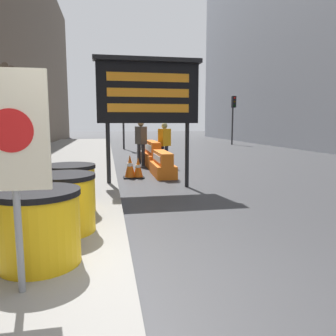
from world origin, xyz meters
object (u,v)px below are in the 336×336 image
(warning_sign, at_px, (12,145))
(jersey_barrier_orange_far, at_px, (153,155))
(barrel_drum_back, at_px, (69,188))
(traffic_cone_near, at_px, (130,167))
(traffic_light_near_curb, at_px, (123,97))
(traffic_light_far_side, at_px, (233,109))
(jersey_barrier_white, at_px, (145,151))
(barrel_drum_middle, at_px, (63,203))
(barrel_drum_foreground, at_px, (39,227))
(message_board, at_px, (148,92))
(pedestrian_passerby, at_px, (141,139))
(pedestrian_worker, at_px, (165,141))
(jersey_barrier_orange_near, at_px, (163,165))
(traffic_cone_mid, at_px, (138,168))

(warning_sign, height_order, jersey_barrier_orange_far, warning_sign)
(barrel_drum_back, xyz_separation_m, traffic_cone_near, (1.28, 4.12, -0.21))
(traffic_light_near_curb, relative_size, traffic_light_far_side, 1.24)
(barrel_drum_back, relative_size, jersey_barrier_white, 0.49)
(barrel_drum_middle, distance_m, traffic_cone_near, 5.29)
(jersey_barrier_orange_far, relative_size, traffic_cone_near, 3.02)
(barrel_drum_foreground, xyz_separation_m, message_board, (1.72, 4.55, 1.80))
(warning_sign, distance_m, traffic_cone_near, 6.99)
(message_board, height_order, pedestrian_passerby, message_board)
(pedestrian_worker, relative_size, pedestrian_passerby, 0.95)
(jersey_barrier_white, relative_size, traffic_cone_near, 2.53)
(barrel_drum_back, relative_size, traffic_light_far_side, 0.24)
(traffic_light_near_curb, bearing_deg, pedestrian_passerby, -88.31)
(pedestrian_worker, bearing_deg, barrel_drum_middle, 32.36)
(barrel_drum_foreground, bearing_deg, traffic_cone_near, 77.47)
(jersey_barrier_orange_near, relative_size, traffic_cone_mid, 2.76)
(pedestrian_worker, bearing_deg, pedestrian_passerby, -70.20)
(message_board, distance_m, traffic_cone_mid, 2.58)
(jersey_barrier_orange_near, bearing_deg, jersey_barrier_white, 90.00)
(warning_sign, distance_m, message_board, 5.53)
(warning_sign, bearing_deg, traffic_cone_near, 78.20)
(barrel_drum_foreground, height_order, barrel_drum_middle, same)
(jersey_barrier_white, bearing_deg, pedestrian_worker, -82.01)
(traffic_light_far_side, bearing_deg, jersey_barrier_orange_near, -119.54)
(warning_sign, xyz_separation_m, jersey_barrier_white, (2.44, 11.68, -1.08))
(pedestrian_passerby, bearing_deg, jersey_barrier_orange_near, 167.08)
(warning_sign, bearing_deg, jersey_barrier_orange_far, 75.32)
(jersey_barrier_orange_far, distance_m, traffic_light_far_side, 13.63)
(warning_sign, xyz_separation_m, message_board, (1.77, 5.16, 0.91))
(message_board, xyz_separation_m, traffic_light_far_side, (8.25, 15.26, 0.25))
(barrel_drum_back, relative_size, jersey_barrier_orange_far, 0.41)
(barrel_drum_middle, distance_m, jersey_barrier_orange_near, 5.88)
(traffic_light_far_side, bearing_deg, warning_sign, -116.15)
(traffic_light_far_side, distance_m, pedestrian_passerby, 13.69)
(message_board, bearing_deg, pedestrian_worker, 74.26)
(jersey_barrier_orange_far, bearing_deg, barrel_drum_foreground, -105.38)
(traffic_cone_mid, bearing_deg, jersey_barrier_orange_far, 73.04)
(traffic_cone_near, bearing_deg, pedestrian_passerby, 77.19)
(barrel_drum_back, relative_size, traffic_cone_mid, 1.39)
(pedestrian_worker, height_order, pedestrian_passerby, pedestrian_passerby)
(jersey_barrier_orange_near, distance_m, traffic_light_near_curb, 10.87)
(barrel_drum_foreground, xyz_separation_m, barrel_drum_back, (0.09, 2.03, 0.00))
(warning_sign, height_order, jersey_barrier_white, warning_sign)
(barrel_drum_foreground, relative_size, jersey_barrier_orange_far, 0.41)
(traffic_light_far_side, xyz_separation_m, pedestrian_worker, (-7.19, -11.51, -1.64))
(barrel_drum_foreground, height_order, message_board, message_board)
(warning_sign, bearing_deg, traffic_light_near_curb, 84.19)
(jersey_barrier_white, bearing_deg, jersey_barrier_orange_near, -90.00)
(barrel_drum_middle, xyz_separation_m, message_board, (1.61, 3.54, 1.80))
(warning_sign, height_order, traffic_light_near_curb, traffic_light_near_curb)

